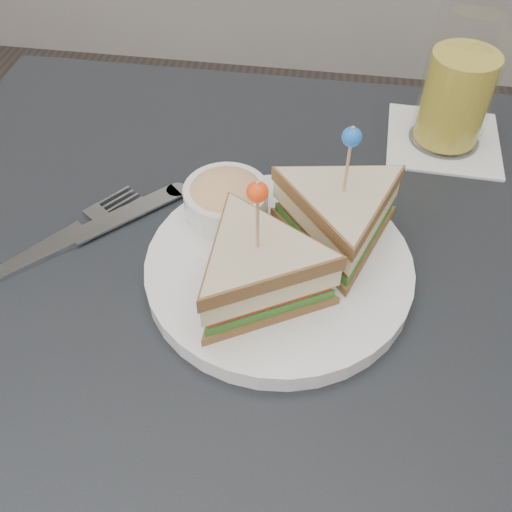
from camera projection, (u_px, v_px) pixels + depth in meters
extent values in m
cube|color=black|center=(244.00, 308.00, 0.54)|extent=(0.80, 0.80, 0.03)
cylinder|color=black|center=(98.00, 260.00, 1.09)|extent=(0.04, 0.04, 0.72)
cylinder|color=black|center=(473.00, 305.00, 1.02)|extent=(0.04, 0.04, 0.72)
cylinder|color=white|center=(279.00, 269.00, 0.55)|extent=(0.26, 0.26, 0.02)
cylinder|color=white|center=(279.00, 262.00, 0.54)|extent=(0.26, 0.26, 0.00)
cylinder|color=tan|center=(257.00, 221.00, 0.45)|extent=(0.00, 0.00, 0.08)
sphere|color=#FA410F|center=(258.00, 192.00, 0.42)|extent=(0.02, 0.02, 0.02)
cylinder|color=tan|center=(347.00, 166.00, 0.49)|extent=(0.00, 0.00, 0.08)
sphere|color=blue|center=(352.00, 137.00, 0.47)|extent=(0.02, 0.02, 0.02)
cylinder|color=white|center=(226.00, 203.00, 0.57)|extent=(0.09, 0.09, 0.04)
ellipsoid|color=#E0B772|center=(226.00, 193.00, 0.56)|extent=(0.08, 0.08, 0.03)
cube|color=silver|center=(26.00, 258.00, 0.57)|extent=(0.09, 0.11, 0.00)
cube|color=silver|center=(98.00, 215.00, 0.60)|extent=(0.03, 0.03, 0.00)
cube|color=silver|center=(34.00, 258.00, 0.56)|extent=(0.08, 0.09, 0.01)
cube|color=silver|center=(127.00, 214.00, 0.60)|extent=(0.10, 0.11, 0.00)
cylinder|color=silver|center=(177.00, 190.00, 0.63)|extent=(0.03, 0.03, 0.00)
cube|color=white|center=(443.00, 140.00, 0.70)|extent=(0.14, 0.14, 0.00)
cylinder|color=gold|center=(456.00, 98.00, 0.65)|extent=(0.08, 0.08, 0.11)
cylinder|color=white|center=(462.00, 77.00, 0.63)|extent=(0.09, 0.09, 0.17)
cube|color=white|center=(477.00, 55.00, 0.62)|extent=(0.03, 0.03, 0.02)
cube|color=white|center=(454.00, 64.00, 0.62)|extent=(0.03, 0.03, 0.02)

